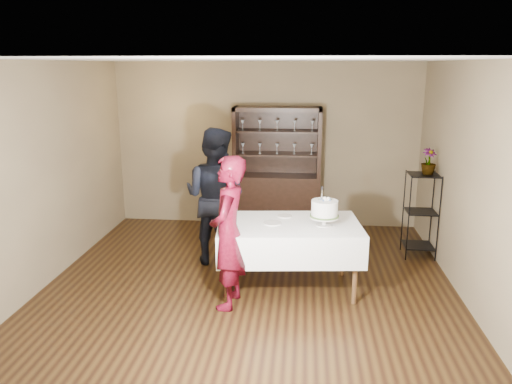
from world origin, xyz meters
TOP-DOWN VIEW (x-y plane):
  - floor at (0.00, 0.00)m, footprint 5.00×5.00m
  - ceiling at (0.00, 0.00)m, footprint 5.00×5.00m
  - back_wall at (0.00, 2.50)m, footprint 5.00×0.02m
  - wall_left at (-2.50, 0.00)m, footprint 0.02×5.00m
  - wall_right at (2.50, 0.00)m, footprint 0.02×5.00m
  - china_hutch at (0.20, 2.25)m, footprint 1.40×0.48m
  - plant_etagere at (2.28, 1.20)m, footprint 0.42×0.42m
  - cake_table at (0.48, -0.08)m, footprint 1.76×1.19m
  - woman at (-0.17, -0.55)m, footprint 0.45×0.65m
  - man at (-0.55, 0.70)m, footprint 1.08×0.96m
  - cake at (0.88, -0.12)m, footprint 0.37×0.37m
  - plate_near at (0.28, -0.11)m, footprint 0.23×0.23m
  - plate_far at (0.42, 0.18)m, footprint 0.18×0.18m
  - potted_plant at (2.33, 1.20)m, footprint 0.26×0.26m

SIDE VIEW (x-z plane):
  - floor at x=0.00m, z-range 0.00..0.00m
  - cake_table at x=0.48m, z-range 0.22..1.06m
  - plant_etagere at x=2.28m, z-range 0.05..1.25m
  - china_hutch at x=0.20m, z-range -0.34..1.66m
  - plate_near at x=0.28m, z-range 0.83..0.85m
  - plate_far at x=0.42m, z-range 0.83..0.85m
  - woman at x=-0.17m, z-range 0.00..1.72m
  - man at x=-0.55m, z-range 0.00..1.86m
  - cake at x=0.88m, z-range 0.79..1.26m
  - back_wall at x=0.00m, z-range 0.00..2.70m
  - wall_left at x=-2.50m, z-range 0.00..2.70m
  - wall_right at x=2.50m, z-range 0.00..2.70m
  - potted_plant at x=2.33m, z-range 1.19..1.54m
  - ceiling at x=0.00m, z-range 2.70..2.70m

